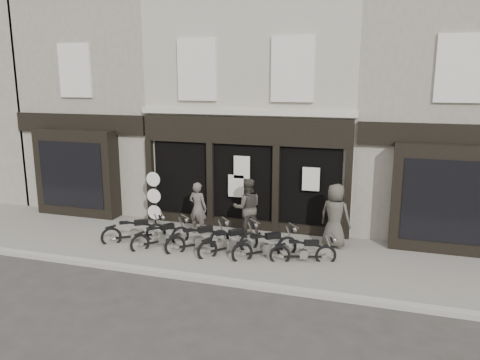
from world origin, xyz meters
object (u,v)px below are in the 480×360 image
(motorcycle_4, at_px, (266,248))
(advert_sign_post, at_px, (154,200))
(motorcycle_5, at_px, (304,253))
(man_centre, at_px, (247,208))
(motorcycle_1, at_px, (161,238))
(man_right, at_px, (335,216))
(motorcycle_2, at_px, (198,241))
(man_left, at_px, (198,208))
(motorcycle_3, at_px, (229,244))
(motorcycle_0, at_px, (135,233))

(motorcycle_4, height_order, advert_sign_post, advert_sign_post)
(motorcycle_5, relative_size, man_centre, 0.95)
(motorcycle_1, xyz_separation_m, advert_sign_post, (-1.14, 1.78, 0.64))
(motorcycle_4, bearing_deg, man_right, 0.51)
(motorcycle_1, height_order, motorcycle_2, motorcycle_2)
(motorcycle_4, height_order, man_centre, man_centre)
(motorcycle_5, relative_size, man_left, 1.05)
(motorcycle_3, xyz_separation_m, motorcycle_4, (1.09, 0.03, 0.00))
(man_left, bearing_deg, motorcycle_5, 168.13)
(motorcycle_3, height_order, man_right, man_right)
(motorcycle_3, relative_size, man_centre, 0.86)
(motorcycle_5, bearing_deg, advert_sign_post, 145.40)
(motorcycle_2, xyz_separation_m, man_left, (-0.59, 1.39, 0.59))
(man_right, bearing_deg, advert_sign_post, 16.03)
(motorcycle_3, relative_size, advert_sign_post, 0.79)
(motorcycle_0, distance_m, motorcycle_1, 0.99)
(motorcycle_1, relative_size, advert_sign_post, 0.79)
(motorcycle_0, bearing_deg, man_right, -21.82)
(motorcycle_3, bearing_deg, motorcycle_2, 132.78)
(motorcycle_1, bearing_deg, motorcycle_5, -50.45)
(man_right, height_order, advert_sign_post, advert_sign_post)
(man_right, relative_size, advert_sign_post, 0.94)
(man_left, bearing_deg, motorcycle_3, 146.82)
(motorcycle_3, distance_m, motorcycle_5, 2.19)
(man_centre, relative_size, man_right, 0.98)
(motorcycle_4, bearing_deg, motorcycle_5, -39.98)
(motorcycle_0, bearing_deg, motorcycle_3, -36.15)
(motorcycle_2, height_order, man_left, man_left)
(advert_sign_post, bearing_deg, motorcycle_3, -29.32)
(man_right, bearing_deg, motorcycle_4, 57.70)
(motorcycle_4, relative_size, man_centre, 0.90)
(motorcycle_4, relative_size, motorcycle_5, 0.95)
(advert_sign_post, bearing_deg, motorcycle_2, -38.32)
(motorcycle_0, relative_size, motorcycle_3, 1.06)
(motorcycle_4, xyz_separation_m, man_right, (1.77, 1.45, 0.71))
(motorcycle_0, relative_size, man_right, 0.90)
(motorcycle_1, relative_size, man_centre, 0.86)
(motorcycle_2, bearing_deg, man_centre, 15.50)
(motorcycle_0, relative_size, advert_sign_post, 0.84)
(man_left, height_order, man_right, man_right)
(motorcycle_0, xyz_separation_m, motorcycle_2, (2.19, -0.07, 0.00))
(motorcycle_3, distance_m, advert_sign_post, 3.80)
(motorcycle_1, bearing_deg, man_left, 15.32)
(motorcycle_1, xyz_separation_m, motorcycle_2, (1.21, 0.04, 0.02))
(motorcycle_4, bearing_deg, man_centre, 84.38)
(motorcycle_5, height_order, advert_sign_post, advert_sign_post)
(motorcycle_2, bearing_deg, motorcycle_5, -41.32)
(motorcycle_0, distance_m, motorcycle_5, 5.36)
(motorcycle_2, distance_m, motorcycle_5, 3.16)
(motorcycle_4, distance_m, man_left, 3.03)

